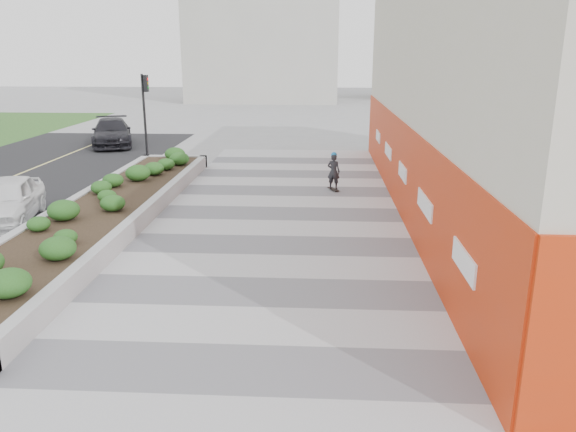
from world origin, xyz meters
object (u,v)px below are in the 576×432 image
object	(u,v)px
car_white	(6,201)
skateboarder	(334,171)
planter	(104,209)
car_dark	(112,132)
traffic_signal_near	(145,104)

from	to	relation	value
car_white	skateboarder	bearing A→B (deg)	11.23
planter	car_white	size ratio (longest dim) A/B	4.29
skateboarder	car_white	xyz separation A→B (m)	(-10.33, -4.86, -0.05)
skateboarder	car_dark	distance (m)	16.32
planter	traffic_signal_near	bearing A→B (deg)	99.35
planter	skateboarder	world-z (taller)	skateboarder
skateboarder	car_white	distance (m)	11.42
planter	traffic_signal_near	xyz separation A→B (m)	(-1.73, 10.50, 2.34)
skateboarder	car_dark	bearing A→B (deg)	115.82
car_dark	planter	bearing A→B (deg)	-90.24
traffic_signal_near	skateboarder	distance (m)	11.02
planter	skateboarder	size ratio (longest dim) A/B	11.84
planter	car_dark	bearing A→B (deg)	109.13
car_white	car_dark	xyz separation A→B (m)	(-2.20, 15.30, 0.05)
car_white	car_dark	world-z (taller)	car_dark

